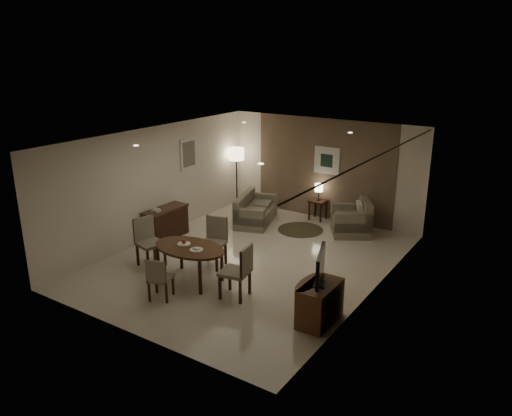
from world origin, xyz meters
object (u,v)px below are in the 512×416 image
Objects in this scene: sofa at (256,209)px; floor_lamp at (237,178)px; chair_right at (235,271)px; dining_table at (190,264)px; console_desk at (166,223)px; tv_cabinet at (320,303)px; side_table at (318,210)px; armchair at (351,217)px; chair_far at (212,243)px; chair_left at (150,243)px; chair_near at (161,278)px.

sofa is 0.92× the size of floor_lamp.
chair_right is at bearing -55.08° from floor_lamp.
console_desk is at bearing 143.74° from dining_table.
side_table is (-2.40, 4.74, -0.08)m from tv_cabinet.
armchair is at bearing 106.24° from tv_cabinet.
chair_far is 1.01× the size of chair_left.
tv_cabinet is 0.87× the size of chair_left.
tv_cabinet is 3.03m from chair_far.
tv_cabinet is at bearing -26.13° from chair_far.
chair_far is 2.95m from sofa.
chair_right reaches higher than dining_table.
dining_table is 0.97× the size of sofa.
chair_near is at bearing -94.47° from side_table.
chair_left reaches higher than armchair.
armchair reaches higher than sofa.
chair_near is at bearing -69.05° from floor_lamp.
sofa is (1.22, 2.14, 0.00)m from console_desk.
dining_table is 1.85× the size of chair_near.
armchair reaches higher than side_table.
chair_right is 0.59× the size of floor_lamp.
chair_near is 1.37m from chair_right.
dining_table is at bearing 179.86° from tv_cabinet.
chair_far reaches higher than chair_right.
chair_right is (1.13, -0.06, 0.16)m from dining_table.
floor_lamp is at bearing 37.57° from sofa.
chair_left is (0.87, -1.39, 0.14)m from console_desk.
chair_right is 4.84m from side_table.
chair_near is 0.81× the size of chair_left.
floor_lamp reaches higher than side_table.
tv_cabinet is 1.73m from chair_right.
side_table is (2.49, 3.24, -0.10)m from console_desk.
side_table is (1.62, 4.63, -0.25)m from chair_left.
chair_near is (0.02, -0.85, 0.06)m from dining_table.
floor_lamp reaches higher than console_desk.
tv_cabinet is at bearing -15.10° from armchair.
chair_left is at bearing -60.17° from chair_near.
dining_table is 4.52m from armchair.
chair_left is 4.91m from side_table.
chair_far is 1.30m from chair_left.
chair_right is at bearing -81.95° from side_table.
sofa is at bearing 102.71° from dining_table.
chair_far is at bearing -44.03° from chair_left.
console_desk is 1.16× the size of chair_left.
floor_lamp is (-1.94, 3.64, 0.35)m from chair_far.
chair_far is at bearing -108.55° from chair_near.
armchair is at bearing -23.80° from side_table.
dining_table is at bearing -95.52° from side_table.
console_desk is 1.65m from chair_left.
chair_left is (-4.02, 0.11, 0.17)m from tv_cabinet.
side_table is at bearing 71.66° from chair_far.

